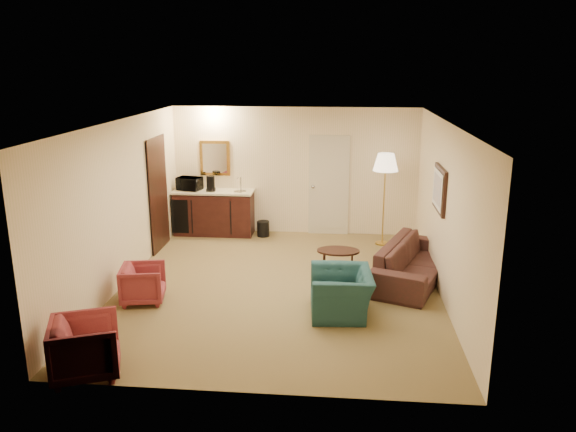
% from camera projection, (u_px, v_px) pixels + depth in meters
% --- Properties ---
extents(ground, '(6.00, 6.00, 0.00)m').
position_uv_depth(ground, '(279.00, 286.00, 8.94)').
color(ground, olive).
rests_on(ground, ground).
extents(room_walls, '(5.02, 6.01, 2.61)m').
position_uv_depth(room_walls, '(278.00, 171.00, 9.24)').
color(room_walls, '#FADEBB').
rests_on(room_walls, ground).
extents(wetbar_cabinet, '(1.64, 0.58, 0.92)m').
position_uv_depth(wetbar_cabinet, '(214.00, 212.00, 11.58)').
color(wetbar_cabinet, '#351511').
rests_on(wetbar_cabinet, ground).
extents(sofa, '(1.39, 2.28, 0.86)m').
position_uv_depth(sofa, '(414.00, 255.00, 9.09)').
color(sofa, black).
rests_on(sofa, ground).
extents(teal_armchair, '(0.70, 1.01, 0.84)m').
position_uv_depth(teal_armchair, '(342.00, 286.00, 7.88)').
color(teal_armchair, '#1E444C').
rests_on(teal_armchair, ground).
extents(rose_chair_near, '(0.68, 0.71, 0.63)m').
position_uv_depth(rose_chair_near, '(143.00, 282.00, 8.31)').
color(rose_chair_near, '#993632').
rests_on(rose_chair_near, ground).
extents(rose_chair_far, '(0.90, 0.93, 0.75)m').
position_uv_depth(rose_chair_far, '(85.00, 345.00, 6.33)').
color(rose_chair_far, '#993632').
rests_on(rose_chair_far, ground).
extents(coffee_table, '(0.73, 0.50, 0.41)m').
position_uv_depth(coffee_table, '(338.00, 261.00, 9.47)').
color(coffee_table, black).
rests_on(coffee_table, ground).
extents(floor_lamp, '(0.61, 0.61, 1.80)m').
position_uv_depth(floor_lamp, '(384.00, 200.00, 10.80)').
color(floor_lamp, gold).
rests_on(floor_lamp, ground).
extents(waste_bin, '(0.30, 0.30, 0.31)m').
position_uv_depth(waste_bin, '(263.00, 229.00, 11.50)').
color(waste_bin, black).
rests_on(waste_bin, ground).
extents(microwave, '(0.53, 0.37, 0.32)m').
position_uv_depth(microwave, '(189.00, 182.00, 11.48)').
color(microwave, black).
rests_on(microwave, wetbar_cabinet).
extents(coffee_maker, '(0.20, 0.20, 0.31)m').
position_uv_depth(coffee_maker, '(211.00, 184.00, 11.37)').
color(coffee_maker, black).
rests_on(coffee_maker, wetbar_cabinet).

